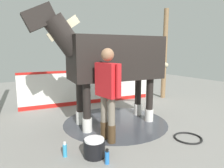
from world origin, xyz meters
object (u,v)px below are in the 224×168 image
Objects in this scene: wash_bucket at (94,148)px; bottle_spray at (107,157)px; bottle_shampoo at (65,150)px; horse at (111,59)px; hose_coil at (188,138)px; handler at (108,89)px.

wash_bucket reaches higher than bottle_spray.
bottle_shampoo is (-0.24, -0.41, -0.03)m from wash_bucket.
wash_bucket is (1.14, -1.02, -1.34)m from horse.
bottle_shampoo reaches higher than bottle_spray.
hose_coil is at bearing 74.49° from bottle_shampoo.
horse is 14.23× the size of bottle_spray.
horse is 2.17m from bottle_shampoo.
bottle_shampoo is at bearing -138.87° from bottle_spray.
handler is at bearing 61.95° from horse.
horse is at bearing 47.94° from handler.
horse reaches higher than bottle_spray.
hose_coil is (0.38, 1.83, -0.13)m from wash_bucket.
horse is 6.36× the size of hose_coil.
bottle_spray is at bearing 11.79° from wash_bucket.
hose_coil is at bearing 87.29° from bottle_spray.
horse is 1.05m from handler.
bottle_shampoo is 0.47× the size of hose_coil.
bottle_shampoo is at bearing -177.71° from handler.
horse is at bearing 146.30° from bottle_spray.
hose_coil is (0.62, 2.24, -0.10)m from bottle_shampoo.
handler reaches higher than wash_bucket.
hose_coil is at bearing -35.96° from handler.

